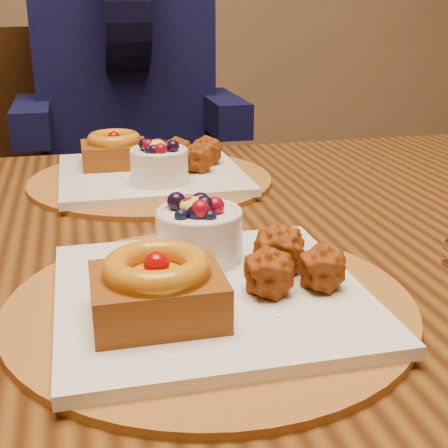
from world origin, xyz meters
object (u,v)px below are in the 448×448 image
Objects in this scene: place_setting_near at (206,282)px; chair_far at (70,194)px; diner at (123,57)px; dining_table at (175,285)px; place_setting_far at (149,169)px.

place_setting_near is 1.18m from chair_far.
chair_far is 0.41m from diner.
chair_far is at bearing 98.48° from dining_table.
diner reaches higher than chair_far.
diner is (0.02, 1.06, 0.12)m from place_setting_near.
dining_table is 0.24m from place_setting_near.
chair_far is (-0.14, 1.15, -0.25)m from place_setting_near.
dining_table is 0.24m from place_setting_far.
place_setting_far is at bearing -95.13° from chair_far.
place_setting_far is at bearing 89.95° from place_setting_near.
chair_far is at bearing 146.54° from diner.
diner is at bearing 88.29° from place_setting_far.
dining_table is at bearing -95.60° from diner.
dining_table is at bearing -89.38° from place_setting_far.
diner reaches higher than place_setting_far.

